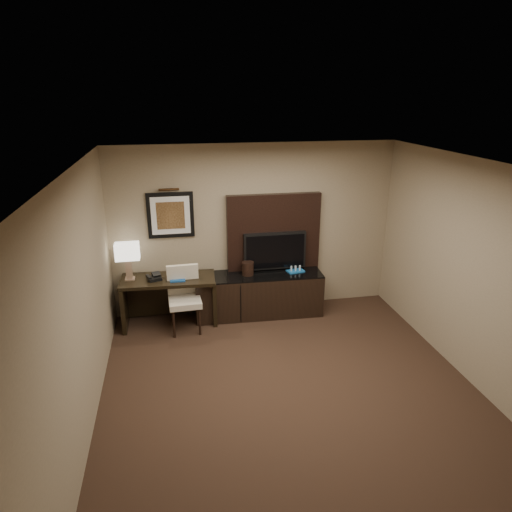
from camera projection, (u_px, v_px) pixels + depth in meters
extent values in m
cube|color=black|center=(293.00, 397.00, 5.41)|extent=(4.50, 5.00, 0.01)
cube|color=silver|center=(301.00, 168.00, 4.49)|extent=(4.50, 5.00, 0.01)
cube|color=gray|center=(254.00, 229.00, 7.26)|extent=(4.50, 0.01, 2.70)
cube|color=gray|center=(412.00, 469.00, 2.64)|extent=(4.50, 0.01, 2.70)
cube|color=gray|center=(79.00, 311.00, 4.56)|extent=(0.01, 5.00, 2.70)
cube|color=gray|center=(482.00, 278.00, 5.34)|extent=(0.01, 5.00, 2.70)
cube|color=black|center=(169.00, 301.00, 7.02)|extent=(1.45, 0.69, 0.76)
cube|color=black|center=(259.00, 294.00, 7.33)|extent=(2.03, 0.63, 0.69)
cube|color=black|center=(274.00, 234.00, 7.29)|extent=(1.50, 0.12, 1.30)
cube|color=black|center=(275.00, 251.00, 7.28)|extent=(1.00, 0.08, 0.60)
cube|color=black|center=(171.00, 215.00, 6.91)|extent=(0.70, 0.04, 0.70)
cylinder|color=#422915|center=(169.00, 190.00, 6.74)|extent=(0.04, 0.04, 0.30)
cube|color=#164A92|center=(178.00, 278.00, 6.88)|extent=(0.23, 0.30, 0.02)
imported|color=tan|center=(173.00, 271.00, 6.87)|extent=(0.17, 0.09, 0.23)
cylinder|color=#B1BCC9|center=(195.00, 270.00, 6.98)|extent=(0.07, 0.07, 0.17)
cylinder|color=black|center=(248.00, 268.00, 7.16)|extent=(0.24, 0.24, 0.21)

